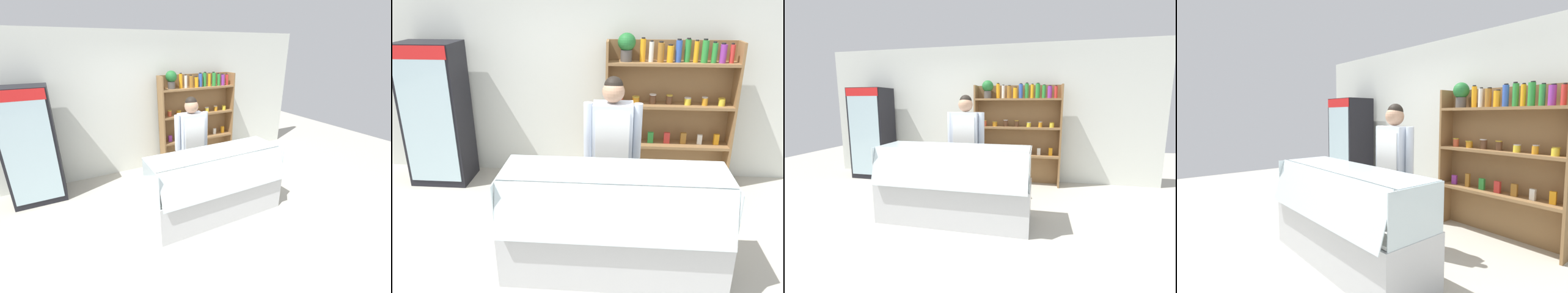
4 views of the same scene
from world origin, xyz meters
TOP-DOWN VIEW (x-y plane):
  - ground_plane at (0.00, 0.00)m, footprint 12.00×12.00m
  - back_wall at (0.00, 2.09)m, footprint 6.80×0.10m
  - drinks_fridge at (-2.30, 1.65)m, footprint 0.75×0.57m
  - shelving_unit at (0.70, 1.81)m, footprint 1.63×0.29m
  - deli_display_case at (0.07, -0.06)m, footprint 1.99×0.74m
  - shop_clerk at (0.04, 0.65)m, footprint 0.59×0.25m

SIDE VIEW (x-z plane):
  - ground_plane at x=0.00m, z-range 0.00..0.00m
  - deli_display_case at x=0.07m, z-range -0.19..0.82m
  - drinks_fridge at x=-2.30m, z-range 0.00..1.87m
  - shop_clerk at x=0.04m, z-range 0.16..1.84m
  - shelving_unit at x=0.70m, z-range 0.13..2.12m
  - back_wall at x=0.00m, z-range 0.00..2.70m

